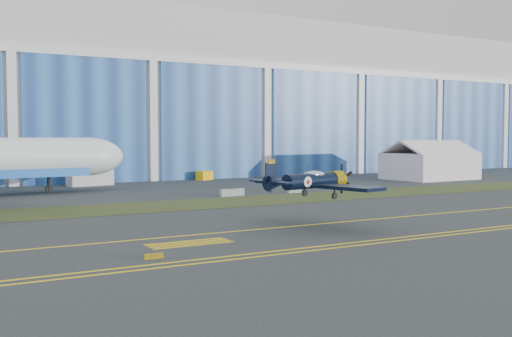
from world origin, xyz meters
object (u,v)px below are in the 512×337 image
tent (430,160)px  tug (205,175)px  shipping_container (90,176)px  warbird (311,181)px

tent → tug: (-35.18, 17.53, -2.65)m
shipping_container → warbird: bearing=-93.9°
tent → warbird: bearing=-146.8°
tug → shipping_container: bearing=161.3°
tug → tent: bearing=-51.5°
tent → shipping_container: 57.37m
warbird → shipping_container: 51.72m
warbird → tug: bearing=62.3°
warbird → tent: (50.22, 36.10, -0.39)m
shipping_container → tent: bearing=-25.0°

